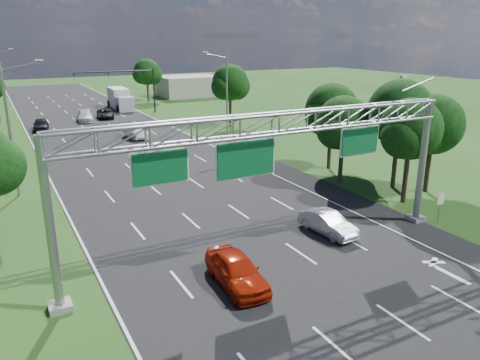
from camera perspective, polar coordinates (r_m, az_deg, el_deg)
ground at (r=41.76m, az=-9.51°, el=0.52°), size 220.00×220.00×0.00m
road at (r=41.76m, az=-9.51°, el=0.52°), size 18.00×180.00×0.02m
road_flare at (r=33.81m, az=16.62°, el=-4.00°), size 3.00×30.00×0.02m
sign_gantry at (r=24.33m, az=4.49°, el=5.50°), size 23.50×1.00×9.56m
regulatory_sign at (r=33.02m, az=23.23°, el=-2.42°), size 0.60×0.08×2.10m
traffic_signal at (r=76.03m, az=-13.08°, el=11.74°), size 12.21×0.24×7.00m
streetlight_l_near at (r=38.57m, az=-26.09°, el=6.16°), size 2.97×0.22×10.16m
streetlight_r_mid at (r=54.00m, az=-1.80°, el=10.55°), size 2.97×0.22×10.16m
tree_cluster_right at (r=39.14m, az=16.83°, el=6.91°), size 9.91×14.60×8.68m
tree_verge_rd at (r=63.27m, az=-1.16°, el=11.58°), size 5.76×4.80×8.28m
tree_verge_re at (r=90.35m, az=-11.25°, el=12.66°), size 5.76×4.80×7.84m
building_right at (r=97.67m, az=-6.19°, el=11.31°), size 12.00×9.00×4.00m
red_coupe at (r=23.30m, az=-0.43°, el=-10.95°), size 2.20×4.86×1.62m
silver_sedan at (r=29.59m, az=10.66°, el=-5.19°), size 1.78×4.27×1.37m
car_queue_a at (r=71.51m, az=-18.39°, el=7.40°), size 2.69×5.27×1.46m
car_queue_b at (r=73.25m, az=-16.11°, el=7.76°), size 2.78×5.02×1.33m
car_queue_c at (r=66.35m, az=-23.12°, el=6.24°), size 2.44×4.75×1.55m
car_queue_d at (r=57.96m, az=-12.68°, el=5.81°), size 2.04×4.94×1.59m
box_truck at (r=82.48m, az=-14.45°, el=9.55°), size 2.90×9.00×3.37m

